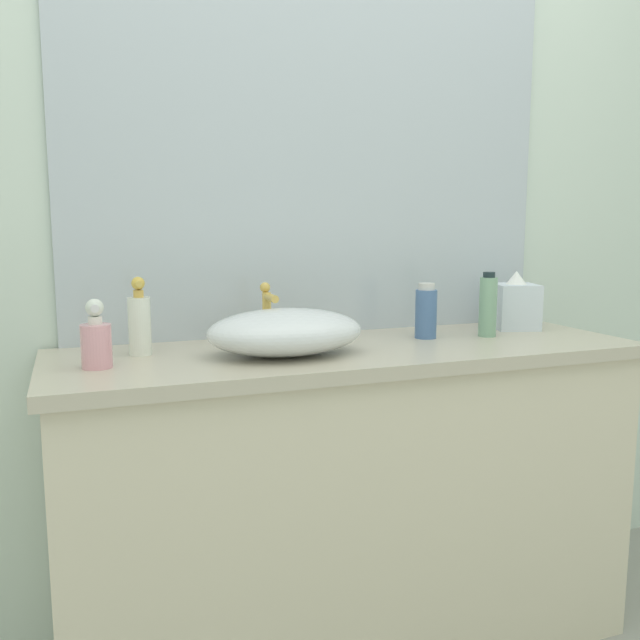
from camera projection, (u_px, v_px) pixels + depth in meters
The scene contains 10 objects.
bathroom_wall_rear at pixel (295, 181), 1.95m from camera, with size 6.00×0.06×2.60m, color silver.
vanity_counter at pixel (351, 499), 1.82m from camera, with size 1.56×0.51×0.85m.
wall_mirror_panel at pixel (318, 124), 1.91m from camera, with size 1.46×0.01×1.21m, color #B2BCC6.
sink_basin at pixel (285, 332), 1.64m from camera, with size 0.39×0.27×0.12m, color silver.
faucet at pixel (268, 308), 1.78m from camera, with size 0.03×0.11×0.17m.
soap_dispenser at pixel (96, 340), 1.50m from camera, with size 0.07×0.07×0.16m.
lotion_bottle at pixel (488, 306), 1.91m from camera, with size 0.05×0.05×0.19m.
perfume_bottle at pixel (140, 322), 1.64m from camera, with size 0.06×0.06×0.19m.
spray_can at pixel (426, 312), 1.89m from camera, with size 0.06×0.06×0.16m.
tissue_box at pixel (515, 304), 2.05m from camera, with size 0.16×0.16×0.18m.
Camera 1 is at (-0.63, -1.16, 1.18)m, focal length 37.38 mm.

